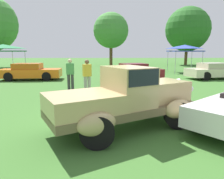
{
  "coord_description": "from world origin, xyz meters",
  "views": [
    {
      "loc": [
        -0.46,
        -5.94,
        2.11
      ],
      "look_at": [
        -0.3,
        1.14,
        0.8
      ],
      "focal_mm": 33.5,
      "sensor_mm": 36.0,
      "label": 1
    }
  ],
  "objects_px": {
    "show_car_burgundy": "(135,72)",
    "canopy_tent_left_field": "(3,47)",
    "spectator_near_truck": "(87,75)",
    "spectator_between_cars": "(70,73)",
    "show_car_cream": "(214,71)",
    "show_car_orange": "(30,72)",
    "feature_pickup_truck": "(125,98)",
    "canopy_tent_center_field": "(185,48)"
  },
  "relations": [
    {
      "from": "feature_pickup_truck",
      "to": "show_car_burgundy",
      "type": "height_order",
      "value": "feature_pickup_truck"
    },
    {
      "from": "show_car_orange",
      "to": "show_car_burgundy",
      "type": "distance_m",
      "value": 7.75
    },
    {
      "from": "feature_pickup_truck",
      "to": "show_car_cream",
      "type": "height_order",
      "value": "feature_pickup_truck"
    },
    {
      "from": "canopy_tent_center_field",
      "to": "feature_pickup_truck",
      "type": "bearing_deg",
      "value": -115.11
    },
    {
      "from": "canopy_tent_center_field",
      "to": "spectator_near_truck",
      "type": "bearing_deg",
      "value": -130.26
    },
    {
      "from": "spectator_near_truck",
      "to": "canopy_tent_left_field",
      "type": "distance_m",
      "value": 12.52
    },
    {
      "from": "feature_pickup_truck",
      "to": "show_car_burgundy",
      "type": "distance_m",
      "value": 9.84
    },
    {
      "from": "spectator_near_truck",
      "to": "spectator_between_cars",
      "type": "height_order",
      "value": "same"
    },
    {
      "from": "canopy_tent_center_field",
      "to": "show_car_cream",
      "type": "bearing_deg",
      "value": -82.61
    },
    {
      "from": "spectator_near_truck",
      "to": "spectator_between_cars",
      "type": "xyz_separation_m",
      "value": [
        -0.99,
        0.89,
        0.0
      ]
    },
    {
      "from": "show_car_orange",
      "to": "show_car_cream",
      "type": "relative_size",
      "value": 1.0
    },
    {
      "from": "show_car_burgundy",
      "to": "spectator_between_cars",
      "type": "relative_size",
      "value": 2.53
    },
    {
      "from": "show_car_burgundy",
      "to": "canopy_tent_center_field",
      "type": "xyz_separation_m",
      "value": [
        5.55,
        5.38,
        1.82
      ]
    },
    {
      "from": "show_car_cream",
      "to": "show_car_burgundy",
      "type": "bearing_deg",
      "value": -174.35
    },
    {
      "from": "show_car_burgundy",
      "to": "show_car_cream",
      "type": "xyz_separation_m",
      "value": [
        6.17,
        0.61,
        0.0
      ]
    },
    {
      "from": "canopy_tent_left_field",
      "to": "show_car_cream",
      "type": "bearing_deg",
      "value": -12.02
    },
    {
      "from": "feature_pickup_truck",
      "to": "spectator_near_truck",
      "type": "bearing_deg",
      "value": 106.81
    },
    {
      "from": "show_car_orange",
      "to": "canopy_tent_center_field",
      "type": "relative_size",
      "value": 1.6
    },
    {
      "from": "show_car_burgundy",
      "to": "canopy_tent_left_field",
      "type": "bearing_deg",
      "value": 159.18
    },
    {
      "from": "canopy_tent_left_field",
      "to": "canopy_tent_center_field",
      "type": "relative_size",
      "value": 1.1
    },
    {
      "from": "show_car_burgundy",
      "to": "canopy_tent_left_field",
      "type": "xyz_separation_m",
      "value": [
        -11.48,
        4.37,
        1.82
      ]
    },
    {
      "from": "spectator_near_truck",
      "to": "canopy_tent_center_field",
      "type": "relative_size",
      "value": 0.6
    },
    {
      "from": "show_car_cream",
      "to": "spectator_between_cars",
      "type": "height_order",
      "value": "spectator_between_cars"
    },
    {
      "from": "show_car_cream",
      "to": "spectator_between_cars",
      "type": "xyz_separation_m",
      "value": [
        -10.19,
        -4.47,
        0.31
      ]
    },
    {
      "from": "spectator_between_cars",
      "to": "canopy_tent_left_field",
      "type": "bearing_deg",
      "value": 132.2
    },
    {
      "from": "canopy_tent_center_field",
      "to": "show_car_burgundy",
      "type": "bearing_deg",
      "value": -135.86
    },
    {
      "from": "show_car_cream",
      "to": "canopy_tent_left_field",
      "type": "bearing_deg",
      "value": 167.98
    },
    {
      "from": "canopy_tent_left_field",
      "to": "show_car_burgundy",
      "type": "bearing_deg",
      "value": -20.82
    },
    {
      "from": "show_car_burgundy",
      "to": "spectator_near_truck",
      "type": "bearing_deg",
      "value": -122.56
    },
    {
      "from": "show_car_cream",
      "to": "spectator_near_truck",
      "type": "height_order",
      "value": "spectator_near_truck"
    },
    {
      "from": "feature_pickup_truck",
      "to": "show_car_orange",
      "type": "distance_m",
      "value": 11.83
    },
    {
      "from": "show_car_orange",
      "to": "feature_pickup_truck",
      "type": "bearing_deg",
      "value": -58.33
    },
    {
      "from": "spectator_near_truck",
      "to": "spectator_between_cars",
      "type": "relative_size",
      "value": 1.0
    },
    {
      "from": "show_car_orange",
      "to": "spectator_near_truck",
      "type": "relative_size",
      "value": 2.64
    },
    {
      "from": "show_car_orange",
      "to": "spectator_between_cars",
      "type": "distance_m",
      "value": 5.62
    },
    {
      "from": "feature_pickup_truck",
      "to": "show_car_burgundy",
      "type": "bearing_deg",
      "value": 81.06
    },
    {
      "from": "show_car_orange",
      "to": "show_car_cream",
      "type": "xyz_separation_m",
      "value": [
        13.91,
        0.26,
        -0.0
      ]
    },
    {
      "from": "show_car_burgundy",
      "to": "spectator_between_cars",
      "type": "bearing_deg",
      "value": -136.24
    },
    {
      "from": "feature_pickup_truck",
      "to": "canopy_tent_center_field",
      "type": "height_order",
      "value": "canopy_tent_center_field"
    },
    {
      "from": "spectator_between_cars",
      "to": "canopy_tent_left_field",
      "type": "height_order",
      "value": "canopy_tent_left_field"
    },
    {
      "from": "show_car_burgundy",
      "to": "spectator_between_cars",
      "type": "distance_m",
      "value": 5.58
    },
    {
      "from": "spectator_between_cars",
      "to": "canopy_tent_left_field",
      "type": "distance_m",
      "value": 11.2
    }
  ]
}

